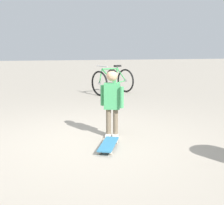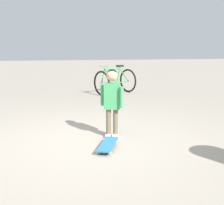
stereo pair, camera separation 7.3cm
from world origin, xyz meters
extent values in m
plane|color=#9E9384|center=(0.00, 0.00, 0.00)|extent=(50.00, 50.00, 0.00)
cylinder|color=brown|center=(0.16, -0.49, 0.24)|extent=(0.08, 0.08, 0.42)
cube|color=white|center=(0.14, -0.48, 0.03)|extent=(0.17, 0.12, 0.05)
cylinder|color=brown|center=(0.20, -0.38, 0.24)|extent=(0.08, 0.08, 0.42)
cube|color=white|center=(0.17, -0.37, 0.03)|extent=(0.17, 0.12, 0.05)
cube|color=#3F9959|center=(0.18, -0.43, 0.65)|extent=(0.20, 0.27, 0.40)
cylinder|color=#3F9959|center=(0.04, -0.55, 0.65)|extent=(0.06, 0.06, 0.32)
cylinder|color=#3F9959|center=(0.28, -0.30, 0.65)|extent=(0.06, 0.06, 0.32)
sphere|color=tan|center=(0.18, -0.43, 0.96)|extent=(0.17, 0.17, 0.17)
sphere|color=black|center=(0.19, -0.44, 0.98)|extent=(0.16, 0.16, 0.16)
cube|color=teal|center=(-0.33, -0.28, 0.07)|extent=(0.66, 0.41, 0.02)
cube|color=#B7B7BC|center=(-0.54, -0.20, 0.05)|extent=(0.07, 0.11, 0.02)
cube|color=#B7B7BC|center=(-0.13, -0.36, 0.05)|extent=(0.07, 0.11, 0.02)
cylinder|color=beige|center=(-0.57, -0.27, 0.03)|extent=(0.06, 0.05, 0.06)
cylinder|color=beige|center=(-0.51, -0.13, 0.03)|extent=(0.06, 0.05, 0.06)
cylinder|color=beige|center=(-0.15, -0.43, 0.03)|extent=(0.06, 0.05, 0.06)
cylinder|color=beige|center=(-0.10, -0.29, 0.03)|extent=(0.06, 0.05, 0.06)
torus|color=black|center=(4.05, -0.86, 0.36)|extent=(0.64, 0.40, 0.71)
torus|color=black|center=(4.55, -1.74, 0.36)|extent=(0.64, 0.40, 0.71)
cylinder|color=#B7B7BC|center=(4.05, -0.86, 0.36)|extent=(0.08, 0.08, 0.06)
cylinder|color=#B7B7BC|center=(4.55, -1.74, 0.36)|extent=(0.08, 0.08, 0.06)
cylinder|color=green|center=(4.22, -1.16, 0.53)|extent=(0.29, 0.47, 0.48)
cylinder|color=green|center=(4.24, -1.20, 0.75)|extent=(0.32, 0.53, 0.06)
cylinder|color=green|center=(4.37, -1.41, 0.54)|extent=(0.10, 0.14, 0.48)
cylinder|color=green|center=(4.45, -1.56, 0.33)|extent=(0.24, 0.39, 0.08)
cylinder|color=green|center=(4.47, -1.60, 0.55)|extent=(0.20, 0.32, 0.40)
cylinder|color=green|center=(4.07, -0.90, 0.56)|extent=(0.09, 0.13, 0.41)
cube|color=black|center=(4.39, -1.46, 0.82)|extent=(0.20, 0.24, 0.05)
cylinder|color=#B7B7BC|center=(4.10, -0.95, 0.84)|extent=(0.41, 0.25, 0.02)
camera|label=1|loc=(-4.20, 0.46, 1.41)|focal=47.66mm
camera|label=2|loc=(-4.22, 0.39, 1.41)|focal=47.66mm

